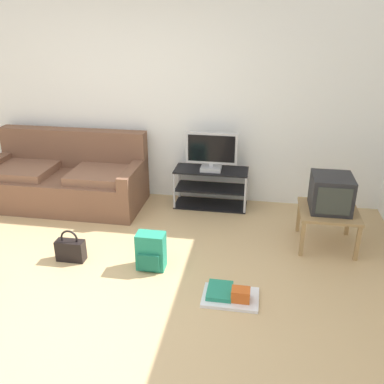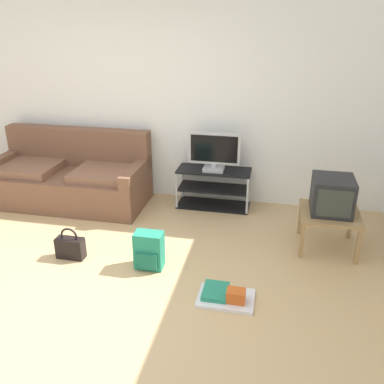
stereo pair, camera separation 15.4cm
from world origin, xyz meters
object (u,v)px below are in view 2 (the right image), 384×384
(couch, at_px, (71,178))
(backpack, at_px, (149,251))
(tv_stand, at_px, (214,188))
(side_table, at_px, (329,217))
(floor_tray, at_px, (225,296))
(crt_tv, at_px, (332,195))
(handbag, at_px, (70,247))
(flat_tv, at_px, (214,152))

(couch, bearing_deg, backpack, -41.94)
(couch, relative_size, backpack, 5.28)
(tv_stand, xyz_separation_m, side_table, (1.34, -0.79, 0.11))
(side_table, xyz_separation_m, backpack, (-1.73, -0.75, -0.18))
(tv_stand, relative_size, floor_tray, 1.88)
(couch, bearing_deg, crt_tv, -9.78)
(tv_stand, relative_size, handbag, 2.72)
(side_table, relative_size, backpack, 1.60)
(tv_stand, xyz_separation_m, crt_tv, (1.34, -0.78, 0.35))
(handbag, relative_size, floor_tray, 0.69)
(flat_tv, relative_size, floor_tray, 1.30)
(couch, relative_size, floor_tray, 4.02)
(side_table, relative_size, handbag, 1.77)
(backpack, bearing_deg, tv_stand, 66.97)
(tv_stand, bearing_deg, flat_tv, -90.00)
(backpack, bearing_deg, floor_tray, -33.21)
(side_table, bearing_deg, backpack, -156.65)
(handbag, bearing_deg, crt_tv, 16.55)
(crt_tv, bearing_deg, handbag, -163.45)
(handbag, bearing_deg, tv_stand, 51.43)
(crt_tv, bearing_deg, flat_tv, 150.71)
(crt_tv, xyz_separation_m, backpack, (-1.73, -0.76, -0.42))
(flat_tv, xyz_separation_m, side_table, (1.34, -0.77, -0.38))
(couch, xyz_separation_m, floor_tray, (2.27, -1.68, -0.29))
(crt_tv, relative_size, floor_tray, 0.88)
(flat_tv, distance_m, floor_tray, 2.05)
(floor_tray, bearing_deg, side_table, 50.04)
(couch, bearing_deg, side_table, -10.06)
(floor_tray, bearing_deg, flat_tv, 102.32)
(couch, height_order, side_table, couch)
(flat_tv, xyz_separation_m, crt_tv, (1.34, -0.75, -0.14))
(couch, xyz_separation_m, tv_stand, (1.86, 0.22, -0.08))
(flat_tv, bearing_deg, couch, -173.79)
(floor_tray, bearing_deg, backpack, 155.59)
(couch, xyz_separation_m, backpack, (1.47, -1.32, -0.14))
(couch, xyz_separation_m, crt_tv, (3.20, -0.55, 0.27))
(side_table, relative_size, crt_tv, 1.38)
(tv_stand, distance_m, backpack, 1.59)
(backpack, distance_m, floor_tray, 0.89)
(flat_tv, xyz_separation_m, floor_tray, (0.41, -1.88, -0.70))
(crt_tv, relative_size, handbag, 1.28)
(crt_tv, bearing_deg, tv_stand, 149.99)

